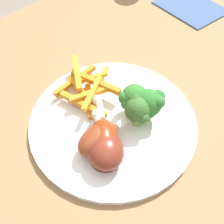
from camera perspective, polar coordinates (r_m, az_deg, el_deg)
name	(u,v)px	position (r m, az deg, el deg)	size (l,w,h in m)	color
ground_plane	(106,213)	(1.10, -1.52, -22.98)	(6.00, 6.00, 0.00)	gray
dining_table	(100,137)	(0.52, -2.96, -5.87)	(1.30, 0.81, 0.71)	#8E6B47
dinner_plate	(112,121)	(0.43, 0.00, -2.12)	(0.29, 0.29, 0.01)	white
broccoli_floret_front	(134,99)	(0.40, 5.20, 3.16)	(0.05, 0.05, 0.06)	#7BB14F
broccoli_floret_middle	(138,109)	(0.39, 6.27, 0.78)	(0.05, 0.05, 0.06)	#8BBE58
broccoli_floret_back	(149,104)	(0.40, 8.71, 2.00)	(0.06, 0.05, 0.06)	#73A85E
carrot_fries_pile	(86,88)	(0.44, -6.23, 5.75)	(0.12, 0.14, 0.04)	orange
chicken_drumstick_near	(101,138)	(0.37, -2.64, -6.16)	(0.13, 0.06, 0.04)	#5A2111
chicken_drumstick_far	(104,136)	(0.38, -1.96, -5.86)	(0.11, 0.12, 0.04)	#5C1D0C
chicken_drumstick_extra	(105,148)	(0.37, -1.71, -8.69)	(0.09, 0.11, 0.04)	#501A12
napkin	(191,7)	(0.76, 18.25, 22.70)	(0.17, 0.14, 0.00)	#3D5684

